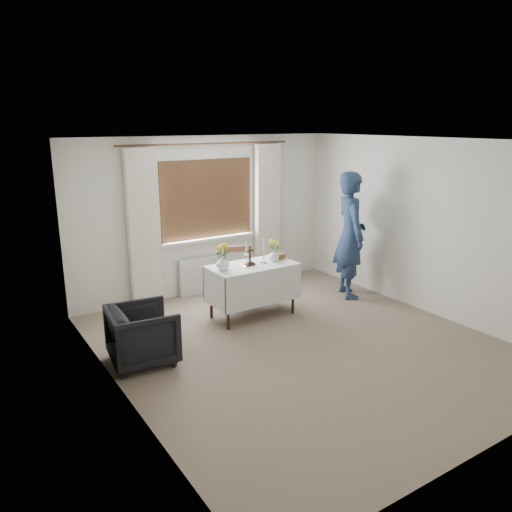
{
  "coord_description": "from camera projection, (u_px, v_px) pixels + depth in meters",
  "views": [
    {
      "loc": [
        -3.59,
        -4.52,
        2.72
      ],
      "look_at": [
        -0.07,
        0.95,
        0.95
      ],
      "focal_mm": 35.0,
      "sensor_mm": 36.0,
      "label": 1
    }
  ],
  "objects": [
    {
      "name": "wicker_basket",
      "position": [
        278.0,
        256.0,
        7.32
      ],
      "size": [
        0.25,
        0.25,
        0.08
      ],
      "primitive_type": "cylinder",
      "rotation": [
        0.0,
        0.0,
        -0.3
      ],
      "color": "brown",
      "rests_on": "altar_table"
    },
    {
      "name": "person",
      "position": [
        350.0,
        235.0,
        7.78
      ],
      "size": [
        0.72,
        0.85,
        1.98
      ],
      "primitive_type": "imported",
      "rotation": [
        0.0,
        0.0,
        1.16
      ],
      "color": "navy",
      "rests_on": "ground"
    },
    {
      "name": "ground",
      "position": [
        301.0,
        344.0,
        6.26
      ],
      "size": [
        5.0,
        5.0,
        0.0
      ],
      "primitive_type": "plane",
      "color": "gray",
      "rests_on": "ground"
    },
    {
      "name": "flower_vase_left",
      "position": [
        223.0,
        263.0,
        6.74
      ],
      "size": [
        0.23,
        0.23,
        0.19
      ],
      "primitive_type": "imported",
      "rotation": [
        0.0,
        0.0,
        0.26
      ],
      "color": "white",
      "rests_on": "altar_table"
    },
    {
      "name": "radiator",
      "position": [
        211.0,
        274.0,
        8.14
      ],
      "size": [
        1.1,
        0.1,
        0.6
      ],
      "primitive_type": "cube",
      "color": "silver",
      "rests_on": "ground"
    },
    {
      "name": "altar_table",
      "position": [
        253.0,
        290.0,
        7.09
      ],
      "size": [
        1.24,
        0.64,
        0.76
      ],
      "primitive_type": "cube",
      "color": "silver",
      "rests_on": "ground"
    },
    {
      "name": "armchair",
      "position": [
        143.0,
        335.0,
        5.73
      ],
      "size": [
        0.82,
        0.8,
        0.68
      ],
      "primitive_type": "imported",
      "rotation": [
        0.0,
        0.0,
        1.46
      ],
      "color": "black",
      "rests_on": "ground"
    },
    {
      "name": "wooden_chair",
      "position": [
        237.0,
        275.0,
        7.62
      ],
      "size": [
        0.52,
        0.52,
        0.86
      ],
      "primitive_type": null,
      "rotation": [
        0.0,
        0.0,
        -0.39
      ],
      "color": "#55391D",
      "rests_on": "ground"
    },
    {
      "name": "candlestick_right",
      "position": [
        264.0,
        251.0,
        7.02
      ],
      "size": [
        0.13,
        0.13,
        0.37
      ],
      "primitive_type": null,
      "rotation": [
        0.0,
        0.0,
        0.29
      ],
      "color": "silver",
      "rests_on": "altar_table"
    },
    {
      "name": "candlestick_left",
      "position": [
        246.0,
        254.0,
        6.86
      ],
      "size": [
        0.1,
        0.1,
        0.35
      ],
      "primitive_type": null,
      "rotation": [
        0.0,
        0.0,
        -0.01
      ],
      "color": "silver",
      "rests_on": "altar_table"
    },
    {
      "name": "wooden_cross",
      "position": [
        250.0,
        256.0,
        6.94
      ],
      "size": [
        0.15,
        0.12,
        0.28
      ],
      "primitive_type": null,
      "rotation": [
        0.0,
        0.0,
        0.18
      ],
      "color": "black",
      "rests_on": "altar_table"
    },
    {
      "name": "flower_vase_right",
      "position": [
        274.0,
        255.0,
        7.16
      ],
      "size": [
        0.2,
        0.2,
        0.17
      ],
      "primitive_type": "imported",
      "rotation": [
        0.0,
        0.0,
        -0.31
      ],
      "color": "white",
      "rests_on": "altar_table"
    }
  ]
}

